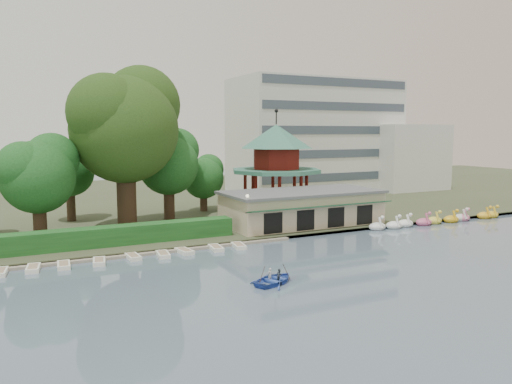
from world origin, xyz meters
TOP-DOWN VIEW (x-y plane):
  - ground_plane at (0.00, 0.00)m, footprint 220.00×220.00m
  - shore at (0.00, 52.00)m, footprint 220.00×70.00m
  - embankment at (0.00, 17.30)m, footprint 220.00×0.60m
  - dock at (-12.00, 17.20)m, footprint 34.00×1.60m
  - boathouse at (10.00, 21.97)m, footprint 18.60×9.39m
  - pavilion at (12.00, 32.00)m, footprint 12.40×12.40m
  - office_building at (32.67, 49.00)m, footprint 38.00×18.00m
  - hedge at (-15.00, 20.50)m, footprint 30.00×2.00m
  - lamp_post at (1.50, 19.00)m, footprint 0.36×0.36m
  - big_tree at (-8.84, 28.19)m, footprint 12.85×11.97m
  - small_trees at (-11.67, 30.93)m, footprint 38.72×16.62m
  - swan_boats at (26.47, 16.55)m, footprint 20.94×2.09m
  - moored_rowboats at (-13.97, 15.76)m, footprint 27.20×2.77m
  - rowboat_with_passengers at (-3.34, 4.16)m, footprint 6.38×5.65m

SIDE VIEW (x-z plane):
  - ground_plane at x=0.00m, z-range 0.00..0.00m
  - dock at x=-12.00m, z-range 0.00..0.24m
  - embankment at x=0.00m, z-range 0.00..0.30m
  - moored_rowboats at x=-13.97m, z-range 0.00..0.36m
  - shore at x=0.00m, z-range 0.00..0.40m
  - swan_boats at x=26.47m, z-range -0.56..1.35m
  - rowboat_with_passengers at x=-3.34m, z-range -0.46..1.55m
  - hedge at x=-15.00m, z-range 0.40..2.20m
  - boathouse at x=10.00m, z-range 0.42..4.32m
  - lamp_post at x=1.50m, z-range 1.20..5.48m
  - small_trees at x=-11.67m, z-range 1.22..12.41m
  - pavilion at x=12.00m, z-range 0.73..14.23m
  - office_building at x=32.67m, z-range -0.27..19.73m
  - big_tree at x=-8.84m, z-range 3.19..21.33m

